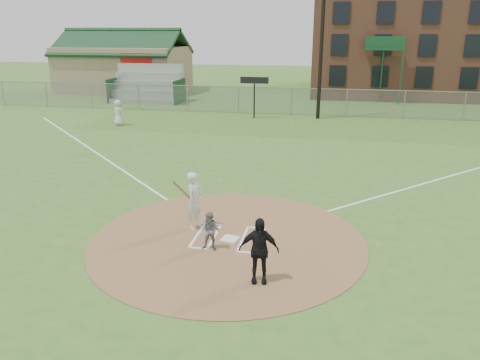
% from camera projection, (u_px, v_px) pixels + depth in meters
% --- Properties ---
extents(ground, '(140.00, 140.00, 0.00)m').
position_uv_depth(ground, '(228.00, 240.00, 14.33)').
color(ground, '#386322').
rests_on(ground, ground).
extents(dirt_circle, '(8.40, 8.40, 0.02)m').
position_uv_depth(dirt_circle, '(228.00, 240.00, 14.33)').
color(dirt_circle, olive).
rests_on(dirt_circle, ground).
extents(home_plate, '(0.58, 0.58, 0.03)m').
position_uv_depth(home_plate, '(230.00, 239.00, 14.32)').
color(home_plate, silver).
rests_on(home_plate, dirt_circle).
extents(foul_line_first, '(17.04, 17.04, 0.01)m').
position_uv_depth(foul_line_first, '(465.00, 172.00, 21.10)').
color(foul_line_first, white).
rests_on(foul_line_first, ground).
extents(foul_line_third, '(17.04, 17.04, 0.01)m').
position_uv_depth(foul_line_third, '(96.00, 153.00, 24.36)').
color(foul_line_third, white).
rests_on(foul_line_third, ground).
extents(catcher, '(0.58, 0.46, 1.16)m').
position_uv_depth(catcher, '(210.00, 231.00, 13.51)').
color(catcher, slate).
rests_on(catcher, dirt_circle).
extents(umpire, '(1.06, 0.55, 1.74)m').
position_uv_depth(umpire, '(259.00, 250.00, 11.71)').
color(umpire, black).
rests_on(umpire, dirt_circle).
extents(ondeck_player, '(0.95, 0.78, 1.68)m').
position_uv_depth(ondeck_player, '(118.00, 113.00, 30.99)').
color(ondeck_player, silver).
rests_on(ondeck_player, ground).
extents(batters_boxes, '(2.08, 1.88, 0.01)m').
position_uv_depth(batters_boxes, '(229.00, 237.00, 14.46)').
color(batters_boxes, white).
rests_on(batters_boxes, dirt_circle).
extents(batter_at_plate, '(0.85, 1.01, 1.88)m').
position_uv_depth(batter_at_plate, '(195.00, 201.00, 14.86)').
color(batter_at_plate, silver).
rests_on(batter_at_plate, dirt_circle).
extents(outfield_fence, '(56.08, 0.08, 2.03)m').
position_uv_depth(outfield_fence, '(291.00, 101.00, 34.55)').
color(outfield_fence, slate).
rests_on(outfield_fence, ground).
extents(bleachers, '(6.08, 3.20, 3.20)m').
position_uv_depth(bleachers, '(146.00, 84.00, 40.65)').
color(bleachers, '#B7BABF').
rests_on(bleachers, ground).
extents(clubhouse, '(12.20, 8.71, 6.23)m').
position_uv_depth(clubhouse, '(125.00, 67.00, 47.64)').
color(clubhouse, '#9E886B').
rests_on(clubhouse, ground).
extents(brick_warehouse, '(30.00, 17.17, 15.00)m').
position_uv_depth(brick_warehouse, '(476.00, 14.00, 44.55)').
color(brick_warehouse, '#91543E').
rests_on(brick_warehouse, ground).
extents(light_pole, '(1.20, 0.30, 12.22)m').
position_uv_depth(light_pole, '(323.00, 21.00, 31.52)').
color(light_pole, black).
rests_on(light_pole, ground).
extents(scoreboard_sign, '(2.00, 0.10, 2.93)m').
position_uv_depth(scoreboard_sign, '(254.00, 85.00, 32.90)').
color(scoreboard_sign, black).
rests_on(scoreboard_sign, ground).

